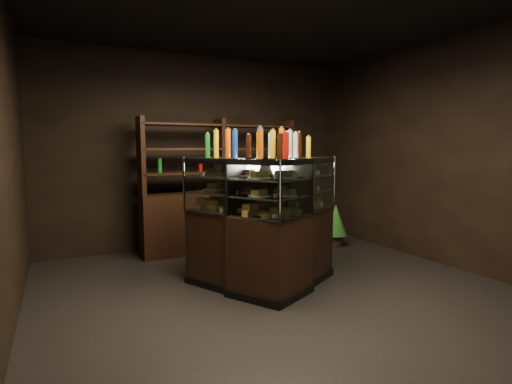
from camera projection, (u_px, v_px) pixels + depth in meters
ground at (280, 292)px, 4.35m from camera, size 5.00×5.00×0.00m
room_shell at (281, 111)px, 4.14m from camera, size 5.02×5.02×3.01m
display_case at (265, 244)px, 4.49m from camera, size 1.75×1.50×1.47m
food_display at (266, 192)px, 4.42m from camera, size 1.34×1.18×0.45m
bottles_top at (266, 145)px, 4.37m from camera, size 1.17×1.04×0.30m
potted_conifer at (336, 219)px, 6.36m from camera, size 0.36×0.36×0.76m
back_shelving at (220, 210)px, 6.15m from camera, size 2.40×0.42×2.00m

